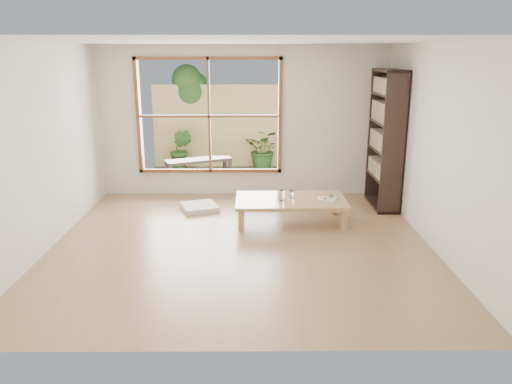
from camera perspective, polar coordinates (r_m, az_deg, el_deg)
ground at (r=6.73m, az=-1.69°, el=-5.88°), size 5.00×5.00×0.00m
low_table at (r=7.47m, az=3.98°, el=-1.12°), size 1.64×0.93×0.36m
floor_cushion at (r=8.17m, az=-6.48°, el=-1.71°), size 0.69×0.69×0.08m
bookshelf at (r=8.35m, az=14.61°, el=5.80°), size 0.35×1.00×2.21m
glass_tall at (r=7.35m, az=3.02°, el=-0.39°), size 0.09×0.09×0.16m
glass_mid at (r=7.49m, az=4.16°, el=-0.33°), size 0.07×0.07×0.10m
glass_short at (r=7.62m, az=4.01°, el=-0.11°), size 0.07×0.07×0.08m
glass_small at (r=7.48m, az=2.75°, el=-0.43°), size 0.06×0.06×0.08m
food_tray at (r=7.49m, az=8.18°, el=-0.70°), size 0.31×0.26×0.09m
deck at (r=10.15m, az=-4.63°, el=1.59°), size 2.80×2.00×0.05m
garden_bench at (r=9.92m, az=-6.59°, el=3.43°), size 1.34×0.87×0.41m
bamboo_fence at (r=10.95m, az=-4.35°, el=7.45°), size 2.80×0.06×1.80m
shrub_right at (r=10.79m, az=0.94°, el=4.95°), size 0.92×0.85×0.85m
shrub_left at (r=10.79m, az=-8.58°, el=4.84°), size 0.55×0.48×0.88m
garden_tree at (r=11.24m, az=-7.84°, el=11.29°), size 1.04×0.85×2.22m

